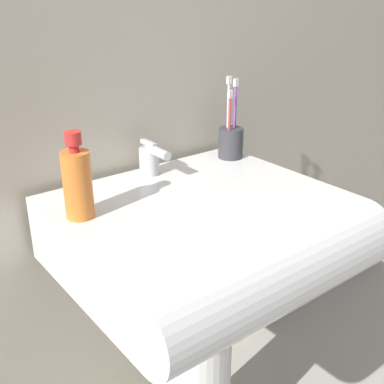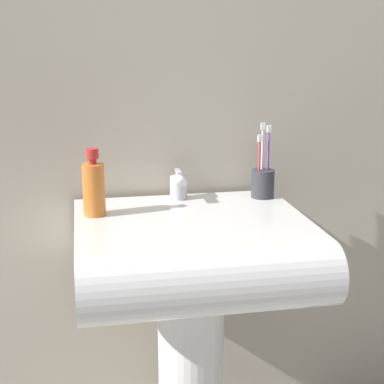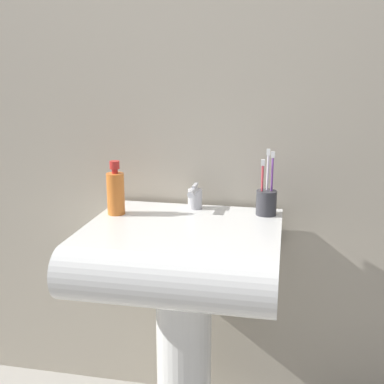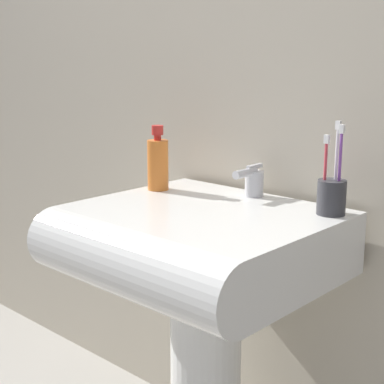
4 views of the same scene
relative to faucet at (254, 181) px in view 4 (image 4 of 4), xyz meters
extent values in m
cube|color=#B7AD99|center=(0.00, 0.10, 0.38)|extent=(5.00, 0.05, 2.40)
cylinder|color=white|center=(0.00, -0.18, -0.51)|extent=(0.18, 0.18, 0.63)
cube|color=white|center=(0.00, -0.18, -0.12)|extent=(0.60, 0.47, 0.15)
cylinder|color=white|center=(0.00, -0.42, -0.12)|extent=(0.60, 0.15, 0.15)
cylinder|color=silver|center=(0.00, 0.01, -0.01)|extent=(0.05, 0.05, 0.07)
cylinder|color=silver|center=(0.00, -0.03, 0.03)|extent=(0.02, 0.08, 0.02)
cube|color=silver|center=(0.00, 0.01, 0.04)|extent=(0.01, 0.06, 0.01)
cylinder|color=#38383D|center=(0.24, -0.02, 0.00)|extent=(0.07, 0.07, 0.08)
cylinder|color=#D83F4C|center=(0.22, -0.03, 0.05)|extent=(0.01, 0.01, 0.15)
cube|color=white|center=(0.22, -0.03, 0.13)|extent=(0.01, 0.01, 0.02)
cylinder|color=purple|center=(0.25, -0.02, 0.06)|extent=(0.01, 0.01, 0.18)
cube|color=white|center=(0.25, -0.02, 0.16)|extent=(0.01, 0.01, 0.02)
cylinder|color=white|center=(0.24, -0.01, 0.07)|extent=(0.01, 0.01, 0.18)
cube|color=white|center=(0.24, -0.01, 0.17)|extent=(0.01, 0.01, 0.02)
cylinder|color=orange|center=(-0.25, -0.11, 0.03)|extent=(0.06, 0.06, 0.14)
cylinder|color=red|center=(-0.25, -0.11, 0.10)|extent=(0.02, 0.02, 0.01)
cylinder|color=red|center=(-0.25, -0.11, 0.12)|extent=(0.03, 0.03, 0.03)
camera|label=1|loc=(-0.61, -0.94, 0.39)|focal=45.00mm
camera|label=2|loc=(-0.28, -1.61, 0.42)|focal=55.00mm
camera|label=3|loc=(0.30, -1.56, 0.43)|focal=45.00mm
camera|label=4|loc=(0.90, -1.21, 0.31)|focal=55.00mm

